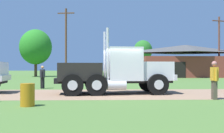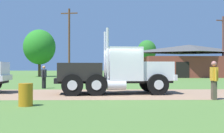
{
  "view_description": "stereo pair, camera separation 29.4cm",
  "coord_description": "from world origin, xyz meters",
  "px_view_note": "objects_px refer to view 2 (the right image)",
  "views": [
    {
      "loc": [
        -0.93,
        -16.13,
        1.53
      ],
      "look_at": [
        -0.35,
        -0.35,
        1.54
      ],
      "focal_mm": 45.84,
      "sensor_mm": 36.0,
      "label": 1
    },
    {
      "loc": [
        -0.64,
        -16.14,
        1.53
      ],
      "look_at": [
        -0.35,
        -0.35,
        1.54
      ],
      "focal_mm": 45.84,
      "sensor_mm": 36.0,
      "label": 2
    }
  ],
  "objects_px": {
    "visitor_standing_near": "(214,79)",
    "steel_barrel": "(26,95)",
    "utility_pole_far": "(223,45)",
    "truck_foreground_white": "(116,71)",
    "shed_building": "(189,61)",
    "visitor_far_side": "(44,76)",
    "utility_pole_near": "(69,42)"
  },
  "relations": [
    {
      "from": "truck_foreground_white",
      "to": "steel_barrel",
      "type": "distance_m",
      "value": 6.31
    },
    {
      "from": "utility_pole_far",
      "to": "truck_foreground_white",
      "type": "bearing_deg",
      "value": -123.74
    },
    {
      "from": "visitor_standing_near",
      "to": "steel_barrel",
      "type": "height_order",
      "value": "visitor_standing_near"
    },
    {
      "from": "utility_pole_near",
      "to": "utility_pole_far",
      "type": "relative_size",
      "value": 1.05
    },
    {
      "from": "visitor_far_side",
      "to": "shed_building",
      "type": "distance_m",
      "value": 27.7
    },
    {
      "from": "utility_pole_far",
      "to": "shed_building",
      "type": "bearing_deg",
      "value": 153.11
    },
    {
      "from": "visitor_standing_near",
      "to": "truck_foreground_white",
      "type": "bearing_deg",
      "value": 145.59
    },
    {
      "from": "visitor_far_side",
      "to": "steel_barrel",
      "type": "relative_size",
      "value": 1.81
    },
    {
      "from": "visitor_standing_near",
      "to": "utility_pole_far",
      "type": "height_order",
      "value": "utility_pole_far"
    },
    {
      "from": "truck_foreground_white",
      "to": "shed_building",
      "type": "bearing_deg",
      "value": 65.64
    },
    {
      "from": "visitor_standing_near",
      "to": "steel_barrel",
      "type": "xyz_separation_m",
      "value": [
        -8.13,
        -2.02,
        -0.53
      ]
    },
    {
      "from": "truck_foreground_white",
      "to": "utility_pole_far",
      "type": "distance_m",
      "value": 28.97
    },
    {
      "from": "visitor_far_side",
      "to": "utility_pole_far",
      "type": "relative_size",
      "value": 0.18
    },
    {
      "from": "truck_foreground_white",
      "to": "steel_barrel",
      "type": "height_order",
      "value": "truck_foreground_white"
    },
    {
      "from": "visitor_standing_near",
      "to": "utility_pole_near",
      "type": "distance_m",
      "value": 26.24
    },
    {
      "from": "visitor_standing_near",
      "to": "utility_pole_far",
      "type": "xyz_separation_m",
      "value": [
        11.52,
        26.98,
        3.63
      ]
    },
    {
      "from": "visitor_standing_near",
      "to": "steel_barrel",
      "type": "relative_size",
      "value": 2.02
    },
    {
      "from": "truck_foreground_white",
      "to": "utility_pole_far",
      "type": "xyz_separation_m",
      "value": [
        15.98,
        23.93,
        3.33
      ]
    },
    {
      "from": "truck_foreground_white",
      "to": "visitor_far_side",
      "type": "bearing_deg",
      "value": 140.85
    },
    {
      "from": "visitor_far_side",
      "to": "steel_barrel",
      "type": "distance_m",
      "value": 9.21
    },
    {
      "from": "shed_building",
      "to": "utility_pole_far",
      "type": "xyz_separation_m",
      "value": [
        4.18,
        -2.12,
        2.26
      ]
    },
    {
      "from": "utility_pole_near",
      "to": "truck_foreground_white",
      "type": "bearing_deg",
      "value": -75.55
    },
    {
      "from": "utility_pole_near",
      "to": "utility_pole_far",
      "type": "bearing_deg",
      "value": 7.92
    },
    {
      "from": "truck_foreground_white",
      "to": "utility_pole_near",
      "type": "distance_m",
      "value": 21.93
    },
    {
      "from": "steel_barrel",
      "to": "utility_pole_far",
      "type": "height_order",
      "value": "utility_pole_far"
    },
    {
      "from": "truck_foreground_white",
      "to": "utility_pole_far",
      "type": "height_order",
      "value": "utility_pole_far"
    },
    {
      "from": "visitor_far_side",
      "to": "truck_foreground_white",
      "type": "bearing_deg",
      "value": -39.15
    },
    {
      "from": "visitor_far_side",
      "to": "shed_building",
      "type": "height_order",
      "value": "shed_building"
    },
    {
      "from": "steel_barrel",
      "to": "utility_pole_near",
      "type": "relative_size",
      "value": 0.1
    },
    {
      "from": "truck_foreground_white",
      "to": "shed_building",
      "type": "height_order",
      "value": "shed_building"
    },
    {
      "from": "shed_building",
      "to": "truck_foreground_white",
      "type": "bearing_deg",
      "value": -114.36
    },
    {
      "from": "visitor_standing_near",
      "to": "steel_barrel",
      "type": "bearing_deg",
      "value": -166.05
    }
  ]
}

